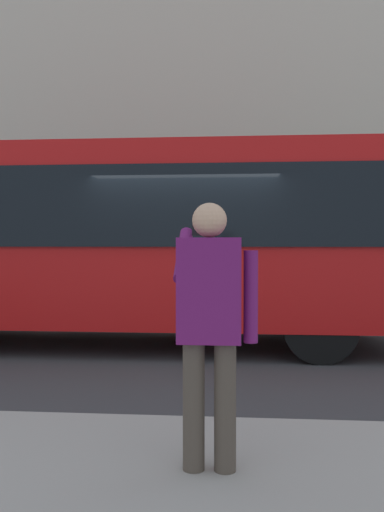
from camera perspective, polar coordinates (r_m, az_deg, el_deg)
The scene contains 4 objects.
ground_plane at distance 8.11m, azimuth -0.19°, elevation -9.99°, with size 60.00×60.00×0.00m, color #38383A.
building_facade_far at distance 15.38m, azimuth 2.21°, elevation 17.94°, with size 28.00×1.55×12.00m.
red_bus at distance 8.51m, azimuth -8.20°, elevation 1.93°, with size 9.05×2.54×3.08m.
pedestrian_photographer at distance 3.41m, azimuth 1.94°, elevation -6.27°, with size 0.53×0.52×1.70m.
Camera 1 is at (-0.70, 7.92, 1.59)m, focal length 37.59 mm.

